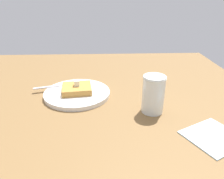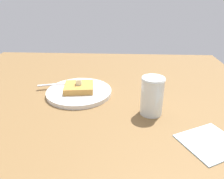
# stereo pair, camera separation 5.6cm
# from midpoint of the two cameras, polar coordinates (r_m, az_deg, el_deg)

# --- Properties ---
(table_surface) EXTENTS (1.13, 1.13, 0.02)m
(table_surface) POSITION_cam_midpoint_polar(r_m,az_deg,el_deg) (0.67, -7.87, -4.90)
(table_surface) COLOR brown
(table_surface) RESTS_ON ground
(plate) EXTENTS (0.22, 0.22, 0.01)m
(plate) POSITION_cam_midpoint_polar(r_m,az_deg,el_deg) (0.73, -11.26, -0.98)
(plate) COLOR silver
(plate) RESTS_ON table_surface
(toast_slice_center) EXTENTS (0.09, 0.10, 0.02)m
(toast_slice_center) POSITION_cam_midpoint_polar(r_m,az_deg,el_deg) (0.72, -11.37, 0.14)
(toast_slice_center) COLOR #B27E39
(toast_slice_center) RESTS_ON plate
(butter_pat_primary) EXTENTS (0.02, 0.02, 0.02)m
(butter_pat_primary) POSITION_cam_midpoint_polar(r_m,az_deg,el_deg) (0.72, -11.39, 1.64)
(butter_pat_primary) COLOR #F0EDC9
(butter_pat_primary) RESTS_ON toast_slice_center
(fork) EXTENTS (0.06, 0.16, 0.00)m
(fork) POSITION_cam_midpoint_polar(r_m,az_deg,el_deg) (0.78, -15.31, 0.99)
(fork) COLOR silver
(fork) RESTS_ON plate
(syrup_jar) EXTENTS (0.06, 0.06, 0.11)m
(syrup_jar) POSITION_cam_midpoint_polar(r_m,az_deg,el_deg) (0.61, 8.17, -1.62)
(syrup_jar) COLOR #3B1606
(syrup_jar) RESTS_ON table_surface
(napkin) EXTENTS (0.16, 0.16, 0.00)m
(napkin) POSITION_cam_midpoint_polar(r_m,az_deg,el_deg) (0.57, 22.46, -11.39)
(napkin) COLOR silver
(napkin) RESTS_ON table_surface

